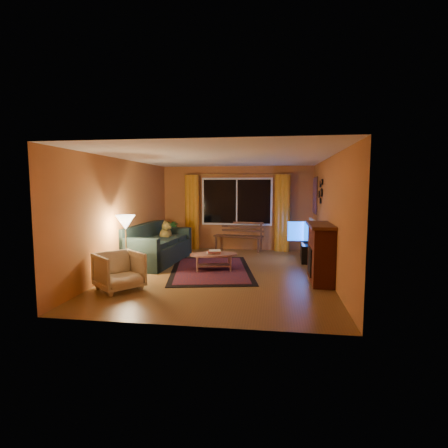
# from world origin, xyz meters

# --- Properties ---
(floor) EXTENTS (4.50, 6.00, 0.02)m
(floor) POSITION_xyz_m (0.00, 0.00, -0.01)
(floor) COLOR brown
(floor) RESTS_ON ground
(ceiling) EXTENTS (4.50, 6.00, 0.02)m
(ceiling) POSITION_xyz_m (0.00, 0.00, 2.51)
(ceiling) COLOR white
(ceiling) RESTS_ON ground
(wall_back) EXTENTS (4.50, 0.02, 2.50)m
(wall_back) POSITION_xyz_m (0.00, 3.01, 1.25)
(wall_back) COLOR #C07238
(wall_back) RESTS_ON ground
(wall_left) EXTENTS (0.02, 6.00, 2.50)m
(wall_left) POSITION_xyz_m (-2.26, 0.00, 1.25)
(wall_left) COLOR #C07238
(wall_left) RESTS_ON ground
(wall_right) EXTENTS (0.02, 6.00, 2.50)m
(wall_right) POSITION_xyz_m (2.26, 0.00, 1.25)
(wall_right) COLOR #C07238
(wall_right) RESTS_ON ground
(window) EXTENTS (2.00, 0.02, 1.30)m
(window) POSITION_xyz_m (0.00, 2.94, 1.45)
(window) COLOR black
(window) RESTS_ON wall_back
(curtain_rod) EXTENTS (3.20, 0.03, 0.03)m
(curtain_rod) POSITION_xyz_m (0.00, 2.90, 2.25)
(curtain_rod) COLOR #BF8C3F
(curtain_rod) RESTS_ON wall_back
(curtain_left) EXTENTS (0.36, 0.36, 2.24)m
(curtain_left) POSITION_xyz_m (-1.35, 2.88, 1.12)
(curtain_left) COLOR orange
(curtain_left) RESTS_ON ground
(curtain_right) EXTENTS (0.36, 0.36, 2.24)m
(curtain_right) POSITION_xyz_m (1.35, 2.88, 1.12)
(curtain_right) COLOR orange
(curtain_right) RESTS_ON ground
(bench) EXTENTS (1.49, 0.68, 0.43)m
(bench) POSITION_xyz_m (0.07, 2.75, 0.22)
(bench) COLOR #492919
(bench) RESTS_ON ground
(potted_plant) EXTENTS (0.59, 0.59, 0.84)m
(potted_plant) POSITION_xyz_m (-2.00, 2.70, 0.42)
(potted_plant) COLOR #235B1E
(potted_plant) RESTS_ON ground
(sofa) EXTENTS (1.20, 2.43, 0.95)m
(sofa) POSITION_xyz_m (-1.77, 0.85, 0.48)
(sofa) COLOR black
(sofa) RESTS_ON ground
(dog) EXTENTS (0.39, 0.46, 0.42)m
(dog) POSITION_xyz_m (-1.72, 1.38, 0.68)
(dog) COLOR olive
(dog) RESTS_ON sofa
(armchair) EXTENTS (1.01, 1.02, 0.76)m
(armchair) POSITION_xyz_m (-1.67, -1.53, 0.38)
(armchair) COLOR beige
(armchair) RESTS_ON ground
(floor_lamp) EXTENTS (0.27, 0.27, 1.28)m
(floor_lamp) POSITION_xyz_m (-1.94, -0.61, 0.64)
(floor_lamp) COLOR #BF8C3F
(floor_lamp) RESTS_ON ground
(rug) EXTENTS (2.28, 3.09, 0.02)m
(rug) POSITION_xyz_m (-0.29, 0.23, 0.01)
(rug) COLOR maroon
(rug) RESTS_ON ground
(coffee_table) EXTENTS (1.29, 1.29, 0.39)m
(coffee_table) POSITION_xyz_m (-0.22, 0.19, 0.19)
(coffee_table) COLOR #A46C5C
(coffee_table) RESTS_ON ground
(tv_console) EXTENTS (0.40, 1.09, 0.45)m
(tv_console) POSITION_xyz_m (1.99, 1.61, 0.22)
(tv_console) COLOR black
(tv_console) RESTS_ON ground
(television) EXTENTS (0.20, 1.08, 0.62)m
(television) POSITION_xyz_m (1.99, 1.61, 0.76)
(television) COLOR black
(television) RESTS_ON tv_console
(fireplace) EXTENTS (0.40, 1.20, 1.10)m
(fireplace) POSITION_xyz_m (2.05, -0.40, 0.55)
(fireplace) COLOR maroon
(fireplace) RESTS_ON ground
(mirror_cluster) EXTENTS (0.06, 0.60, 0.56)m
(mirror_cluster) POSITION_xyz_m (2.21, 1.30, 1.80)
(mirror_cluster) COLOR black
(mirror_cluster) RESTS_ON wall_right
(painting) EXTENTS (0.04, 0.76, 0.96)m
(painting) POSITION_xyz_m (2.22, 2.45, 1.65)
(painting) COLOR #C74A24
(painting) RESTS_ON wall_right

